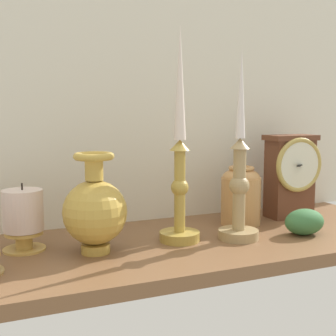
{
  "coord_description": "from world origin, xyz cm",
  "views": [
    {
      "loc": [
        -36.63,
        -76.89,
        24.45
      ],
      "look_at": [
        -3.82,
        0.0,
        14.0
      ],
      "focal_mm": 48.53,
      "sensor_mm": 36.0,
      "label": 1
    }
  ],
  "objects_px": {
    "candlestick_tall_left": "(239,183)",
    "pillar_candle_near_clock": "(23,217)",
    "brass_vase_bulbous": "(95,210)",
    "brass_vase_jar": "(241,194)",
    "candlestick_tall_center": "(180,167)",
    "mantel_clock": "(291,174)"
  },
  "relations": [
    {
      "from": "pillar_candle_near_clock",
      "to": "mantel_clock",
      "type": "bearing_deg",
      "value": 2.02
    },
    {
      "from": "mantel_clock",
      "to": "candlestick_tall_center",
      "type": "height_order",
      "value": "candlestick_tall_center"
    },
    {
      "from": "pillar_candle_near_clock",
      "to": "candlestick_tall_left",
      "type": "bearing_deg",
      "value": -12.62
    },
    {
      "from": "candlestick_tall_center",
      "to": "brass_vase_jar",
      "type": "relative_size",
      "value": 3.16
    },
    {
      "from": "candlestick_tall_center",
      "to": "mantel_clock",
      "type": "bearing_deg",
      "value": 13.52
    },
    {
      "from": "candlestick_tall_center",
      "to": "brass_vase_bulbous",
      "type": "bearing_deg",
      "value": -176.87
    },
    {
      "from": "brass_vase_bulbous",
      "to": "brass_vase_jar",
      "type": "xyz_separation_m",
      "value": [
        0.34,
        0.07,
        -0.01
      ]
    },
    {
      "from": "brass_vase_jar",
      "to": "pillar_candle_near_clock",
      "type": "bearing_deg",
      "value": -178.77
    },
    {
      "from": "candlestick_tall_center",
      "to": "brass_vase_bulbous",
      "type": "distance_m",
      "value": 0.18
    },
    {
      "from": "candlestick_tall_center",
      "to": "brass_vase_bulbous",
      "type": "relative_size",
      "value": 2.3
    },
    {
      "from": "candlestick_tall_left",
      "to": "candlestick_tall_center",
      "type": "bearing_deg",
      "value": 163.98
    },
    {
      "from": "candlestick_tall_left",
      "to": "pillar_candle_near_clock",
      "type": "height_order",
      "value": "candlestick_tall_left"
    },
    {
      "from": "mantel_clock",
      "to": "candlestick_tall_left",
      "type": "distance_m",
      "value": 0.23
    },
    {
      "from": "brass_vase_bulbous",
      "to": "pillar_candle_near_clock",
      "type": "distance_m",
      "value": 0.13
    },
    {
      "from": "mantel_clock",
      "to": "brass_vase_bulbous",
      "type": "distance_m",
      "value": 0.49
    },
    {
      "from": "mantel_clock",
      "to": "candlestick_tall_center",
      "type": "relative_size",
      "value": 0.47
    },
    {
      "from": "candlestick_tall_left",
      "to": "pillar_candle_near_clock",
      "type": "xyz_separation_m",
      "value": [
        -0.39,
        0.09,
        -0.05
      ]
    },
    {
      "from": "brass_vase_jar",
      "to": "mantel_clock",
      "type": "bearing_deg",
      "value": 4.54
    },
    {
      "from": "brass_vase_bulbous",
      "to": "pillar_candle_near_clock",
      "type": "height_order",
      "value": "brass_vase_bulbous"
    },
    {
      "from": "candlestick_tall_center",
      "to": "pillar_candle_near_clock",
      "type": "relative_size",
      "value": 3.34
    },
    {
      "from": "candlestick_tall_center",
      "to": "brass_vase_jar",
      "type": "xyz_separation_m",
      "value": [
        0.18,
        0.06,
        -0.07
      ]
    },
    {
      "from": "mantel_clock",
      "to": "candlestick_tall_left",
      "type": "xyz_separation_m",
      "value": [
        -0.21,
        -0.11,
        0.01
      ]
    }
  ]
}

